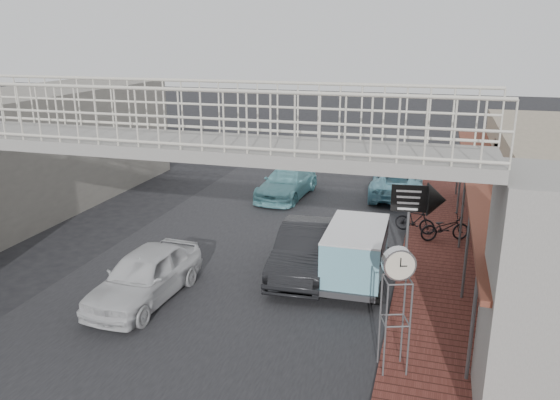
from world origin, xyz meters
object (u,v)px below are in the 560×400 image
Objects in this scene: street_clock at (398,270)px; angkot_van at (357,247)px; motorcycle_near at (445,228)px; arrow_sign at (434,201)px; angkot_curb at (397,180)px; motorcycle_far at (415,221)px; dark_sedan at (306,249)px; white_hatchback at (145,275)px; angkot_far at (287,183)px.

angkot_van is at bearing 89.56° from street_clock.
motorcycle_near is 3.53m from arrow_sign.
angkot_curb is 5.37m from motorcycle_far.
street_clock reaches higher than arrow_sign.
motorcycle_far is (1.10, -5.25, -0.16)m from angkot_curb.
motorcycle_near is (4.24, 3.91, -0.20)m from dark_sedan.
white_hatchback is 0.93× the size of angkot_far.
dark_sedan reaches higher than angkot_far.
white_hatchback is 0.92× the size of dark_sedan.
motorcycle_far is (1.50, 4.79, -0.61)m from angkot_van.
dark_sedan is 1.02× the size of angkot_far.
arrow_sign is at bearing 30.07° from angkot_van.
street_clock is at bearing -9.99° from white_hatchback.
dark_sedan is at bearing 74.92° from angkot_curb.
angkot_far is (-2.87, 8.04, -0.11)m from dark_sedan.
motorcycle_near is 1.22m from motorcycle_far.
angkot_far is at bearing 15.60° from angkot_curb.
arrow_sign is (1.71, -8.76, 1.71)m from angkot_curb.
arrow_sign reaches higher than motorcycle_near.
angkot_far is at bearing 87.49° from white_hatchback.
angkot_curb is 3.35× the size of motorcycle_far.
white_hatchback reaches higher than angkot_far.
angkot_curb reaches higher than motorcycle_near.
angkot_curb is 10.06m from angkot_van.
motorcycle_near is 8.94m from street_clock.
angkot_curb is 1.79× the size of street_clock.
white_hatchback is at bearing 106.33° from motorcycle_near.
street_clock is at bearing -60.18° from angkot_far.
angkot_far is 7.00m from motorcycle_far.
angkot_van reaches higher than motorcycle_far.
angkot_van is at bearing 124.29° from motorcycle_near.
street_clock is (7.09, -1.63, 1.77)m from white_hatchback.
street_clock is at bearing -72.46° from angkot_van.
arrow_sign is (2.11, 1.28, 1.25)m from angkot_van.
angkot_curb reaches higher than angkot_far.
angkot_curb is at bearing 75.15° from dark_sedan.
angkot_van is at bearing -14.29° from dark_sedan.
arrow_sign is at bearing -42.33° from angkot_far.
dark_sedan reaches higher than motorcycle_far.
white_hatchback is 1.51× the size of arrow_sign.
motorcycle_far is at bearing 39.00° from motorcycle_near.
angkot_van is at bearing -155.34° from arrow_sign.
angkot_van is at bearing 179.48° from motorcycle_far.
angkot_far is at bearing 35.54° from motorcycle_near.
arrow_sign is (3.76, 0.95, 1.65)m from dark_sedan.
arrow_sign is (6.63, -7.09, 1.75)m from angkot_far.
arrow_sign reaches higher than angkot_van.
motorcycle_near is (7.11, -4.13, -0.09)m from angkot_far.
angkot_van is 2.46× the size of motorcycle_far.
angkot_van is at bearing 29.45° from white_hatchback.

